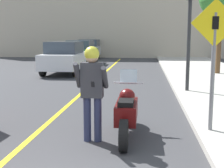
% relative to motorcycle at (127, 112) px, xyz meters
% --- Properties ---
extents(road_center_line, '(0.12, 36.00, 0.01)m').
position_rel_motorcycle_xyz_m(road_center_line, '(-1.84, 3.18, -0.48)').
color(road_center_line, yellow).
rests_on(road_center_line, ground).
extents(building_backdrop, '(28.00, 1.20, 8.33)m').
position_rel_motorcycle_xyz_m(building_backdrop, '(-1.24, 23.18, 3.68)').
color(building_backdrop, beige).
rests_on(building_backdrop, ground).
extents(motorcycle, '(0.62, 2.18, 1.27)m').
position_rel_motorcycle_xyz_m(motorcycle, '(0.00, 0.00, 0.00)').
color(motorcycle, black).
rests_on(motorcycle, ground).
extents(person_biker, '(0.59, 0.48, 1.78)m').
position_rel_motorcycle_xyz_m(person_biker, '(-0.62, -0.36, 0.61)').
color(person_biker, '#282D4C').
rests_on(person_biker, ground).
extents(crossing_sign, '(0.91, 0.08, 2.53)m').
position_rel_motorcycle_xyz_m(crossing_sign, '(1.64, 0.19, 1.16)').
color(crossing_sign, slate).
rests_on(crossing_sign, sidewalk_curb).
extents(traffic_light, '(0.26, 0.30, 3.76)m').
position_rel_motorcycle_xyz_m(traffic_light, '(1.78, 4.75, 2.26)').
color(traffic_light, '#2D2D30').
rests_on(traffic_light, sidewalk_curb).
extents(parked_car_white, '(1.88, 4.20, 1.68)m').
position_rel_motorcycle_xyz_m(parked_car_white, '(-3.85, 10.17, 0.37)').
color(parked_car_white, black).
rests_on(parked_car_white, ground).
extents(parked_car_green, '(1.88, 4.20, 1.68)m').
position_rel_motorcycle_xyz_m(parked_car_green, '(-4.16, 15.70, 0.37)').
color(parked_car_green, black).
rests_on(parked_car_green, ground).
extents(parked_car_silver, '(1.88, 4.20, 1.68)m').
position_rel_motorcycle_xyz_m(parked_car_silver, '(-4.62, 21.89, 0.37)').
color(parked_car_silver, black).
rests_on(parked_car_silver, ground).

